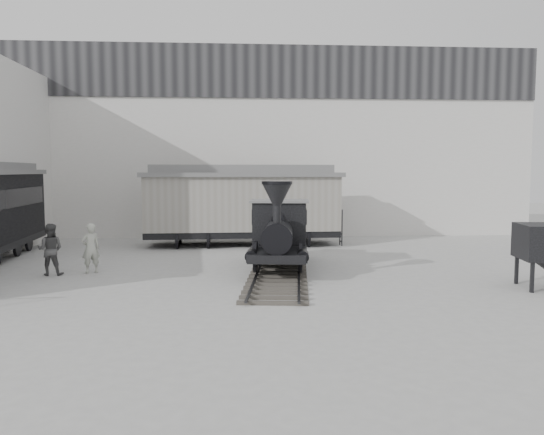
{
  "coord_description": "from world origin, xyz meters",
  "views": [
    {
      "loc": [
        -0.51,
        -16.9,
        3.83
      ],
      "look_at": [
        0.84,
        3.98,
        2.0
      ],
      "focal_mm": 35.0,
      "sensor_mm": 36.0,
      "label": 1
    }
  ],
  "objects": [
    {
      "name": "visitor_a",
      "position": [
        -6.05,
        3.24,
        0.94
      ],
      "size": [
        0.82,
        0.74,
        1.88
      ],
      "primitive_type": "imported",
      "rotation": [
        0.0,
        0.0,
        3.69
      ],
      "color": "#B3B6A8",
      "rests_on": "ground"
    },
    {
      "name": "ground",
      "position": [
        0.0,
        0.0,
        0.0
      ],
      "size": [
        90.0,
        90.0,
        0.0
      ],
      "primitive_type": "plane",
      "color": "#9E9E9B"
    },
    {
      "name": "locomotive",
      "position": [
        1.08,
        3.27,
        1.25
      ],
      "size": [
        3.16,
        9.8,
        3.4
      ],
      "rotation": [
        0.0,
        0.0,
        -0.11
      ],
      "color": "#403D37",
      "rests_on": "ground"
    },
    {
      "name": "visitor_b",
      "position": [
        -7.42,
        2.91,
        0.96
      ],
      "size": [
        0.95,
        0.75,
        1.92
      ],
      "primitive_type": "imported",
      "rotation": [
        0.0,
        0.0,
        3.16
      ],
      "color": "#484848",
      "rests_on": "ground"
    },
    {
      "name": "boxcar",
      "position": [
        -0.28,
        10.51,
        2.18
      ],
      "size": [
        10.25,
        3.51,
        4.16
      ],
      "rotation": [
        0.0,
        0.0,
        0.03
      ],
      "color": "black",
      "rests_on": "ground"
    },
    {
      "name": "north_wall",
      "position": [
        0.0,
        14.98,
        5.55
      ],
      "size": [
        34.0,
        2.51,
        11.0
      ],
      "color": "silver",
      "rests_on": "ground"
    }
  ]
}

